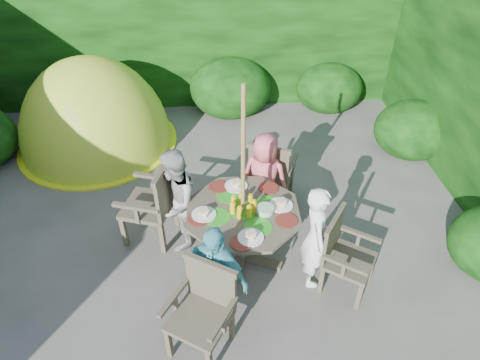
{
  "coord_description": "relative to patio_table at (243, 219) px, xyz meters",
  "views": [
    {
      "loc": [
        0.24,
        -3.68,
        3.78
      ],
      "look_at": [
        0.53,
        0.1,
        0.85
      ],
      "focal_mm": 32.0,
      "sensor_mm": 36.0,
      "label": 1
    }
  ],
  "objects": [
    {
      "name": "dome_tent",
      "position": [
        -2.12,
        2.63,
        -0.63
      ],
      "size": [
        2.97,
        2.97,
        2.85
      ],
      "rotation": [
        0.0,
        0.0,
        0.33
      ],
      "color": "#A7DA29",
      "rests_on": "ground"
    },
    {
      "name": "child_right",
      "position": [
        0.73,
        -0.32,
        -0.01
      ],
      "size": [
        0.33,
        0.48,
        1.25
      ],
      "primitive_type": "imported",
      "rotation": [
        0.0,
        0.0,
        1.49
      ],
      "color": "white",
      "rests_on": "ground"
    },
    {
      "name": "garden_chair_back",
      "position": [
        0.44,
        1.0,
        -0.13
      ],
      "size": [
        0.71,
        0.67,
        0.93
      ],
      "rotation": [
        0.0,
        0.0,
        2.74
      ],
      "color": "#3C3527",
      "rests_on": "ground"
    },
    {
      "name": "child_front",
      "position": [
        -0.33,
        -0.73,
        -0.03
      ],
      "size": [
        0.75,
        0.64,
        1.21
      ],
      "primitive_type": "imported",
      "rotation": [
        0.0,
        0.0,
        -0.59
      ],
      "color": "#51B1BE",
      "rests_on": "ground"
    },
    {
      "name": "parasol_pole",
      "position": [
        -0.0,
        0.0,
        0.47
      ],
      "size": [
        0.06,
        0.06,
        2.2
      ],
      "primitive_type": "cylinder",
      "rotation": [
        0.0,
        0.0,
        -0.42
      ],
      "color": "olive",
      "rests_on": "ground"
    },
    {
      "name": "child_left",
      "position": [
        -0.74,
        0.33,
        0.02
      ],
      "size": [
        0.58,
        0.7,
        1.29
      ],
      "primitive_type": "imported",
      "rotation": [
        0.0,
        0.0,
        -1.73
      ],
      "color": "#A2A39E",
      "rests_on": "ground"
    },
    {
      "name": "garden_chair_right",
      "position": [
        1.01,
        -0.44,
        -0.16
      ],
      "size": [
        0.68,
        0.7,
        0.88
      ],
      "rotation": [
        0.0,
        0.0,
        0.97
      ],
      "color": "#3C3527",
      "rests_on": "ground"
    },
    {
      "name": "garden_chair_left",
      "position": [
        -0.99,
        0.45,
        -0.08
      ],
      "size": [
        0.7,
        0.75,
        1.03
      ],
      "rotation": [
        0.0,
        0.0,
        -1.87
      ],
      "color": "#3C3527",
      "rests_on": "ground"
    },
    {
      "name": "garden_chair_front",
      "position": [
        -0.44,
        -1.01,
        -0.14
      ],
      "size": [
        0.72,
        0.7,
        0.92
      ],
      "rotation": [
        0.0,
        0.0,
        -0.55
      ],
      "color": "#3C3527",
      "rests_on": "ground"
    },
    {
      "name": "hedge_enclosure",
      "position": [
        -0.53,
        1.64,
        0.62
      ],
      "size": [
        9.0,
        9.0,
        2.5
      ],
      "color": "black",
      "rests_on": "ground"
    },
    {
      "name": "child_back",
      "position": [
        0.32,
        0.73,
        -0.03
      ],
      "size": [
        0.7,
        0.61,
        1.21
      ],
      "primitive_type": "imported",
      "rotation": [
        0.0,
        0.0,
        2.68
      ],
      "color": "#E05C66",
      "rests_on": "ground"
    },
    {
      "name": "patio_table",
      "position": [
        0.0,
        0.0,
        0.0
      ],
      "size": [
        1.7,
        1.7,
        0.9
      ],
      "rotation": [
        0.0,
        0.0,
        -0.42
      ],
      "color": "#3C3527",
      "rests_on": "ground"
    },
    {
      "name": "ground",
      "position": [
        -0.53,
        0.3,
        -0.63
      ],
      "size": [
        60.0,
        60.0,
        0.0
      ],
      "primitive_type": "plane",
      "color": "#4E4B45",
      "rests_on": "ground"
    }
  ]
}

